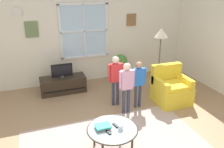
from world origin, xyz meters
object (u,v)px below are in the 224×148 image
Objects in this scene: armchair at (171,89)px; potted_plant_by_window at (121,66)px; remote_near_books at (116,125)px; person_red_shirt at (116,75)px; cup at (121,127)px; person_blue_shirt at (139,79)px; tv_stand at (63,85)px; floor_lamp at (161,40)px; television at (62,70)px; coffee_table at (112,130)px; book_stack at (103,127)px; remote_near_cup at (108,132)px; person_pink_shirt at (127,83)px.

armchair reaches higher than potted_plant_by_window.
person_red_shirt is (0.54, 1.44, 0.27)m from remote_near_books.
potted_plant_by_window reaches higher than cup.
remote_near_books is 1.54m from person_blue_shirt.
floor_lamp reaches higher than tv_stand.
person_red_shirt reaches higher than television.
tv_stand is 2.62m from coffee_table.
book_stack is 3.05m from potted_plant_by_window.
coffee_table is 9.75× the size of cup.
remote_near_cup is at bearing -82.99° from television.
armchair reaches higher than cup.
tv_stand is 0.99× the size of person_pink_shirt.
cup is at bearing -26.57° from coffee_table.
television reaches higher than remote_near_cup.
person_blue_shirt is 1.57m from potted_plant_by_window.
television is 2.56m from floor_lamp.
book_stack is at bearing -150.84° from armchair.
floor_lamp is at bearing 45.98° from cup.
potted_plant_by_window is (-0.65, 1.58, 0.13)m from armchair.
person_pink_shirt reaches higher than person_blue_shirt.
person_blue_shirt is at bearing -147.36° from floor_lamp.
remote_near_cup is (-0.10, -0.08, 0.04)m from coffee_table.
television is at bearing 126.66° from person_pink_shirt.
television is 1.89m from person_pink_shirt.
floor_lamp is (1.96, 1.82, 0.93)m from remote_near_cup.
remote_near_books is at bearing -147.97° from armchair.
remote_near_cup is (-0.22, -0.02, -0.03)m from cup.
person_pink_shirt is (0.09, -0.42, -0.02)m from person_red_shirt.
floor_lamp is (1.79, 1.69, 0.93)m from remote_near_books.
armchair is (2.32, -1.39, 0.12)m from tv_stand.
coffee_table is 0.73× the size of person_pink_shirt.
person_blue_shirt is (1.48, -1.36, 0.48)m from tv_stand.
person_blue_shirt is 0.95× the size of person_pink_shirt.
coffee_table is at bearing -114.28° from potted_plant_by_window.
floor_lamp is (1.16, 0.67, 0.67)m from person_pink_shirt.
floor_lamp reaches higher than remote_near_cup.
coffee_table is 0.15m from cup.
remote_near_books is at bearing -78.81° from television.
armchair is 2.15m from remote_near_books.
television is at bearing 101.19° from remote_near_books.
tv_stand is 8.17× the size of remote_near_cup.
potted_plant_by_window reaches higher than coffee_table.
potted_plant_by_window is at bearing 120.87° from floor_lamp.
tv_stand is 2.56m from book_stack.
remote_near_cup is 1.75m from person_blue_shirt.
armchair is 1.38m from person_red_shirt.
person_pink_shirt is (0.58, 1.13, 0.23)m from cup.
television is 2.58m from remote_near_books.
floor_lamp is at bearing 30.09° from person_pink_shirt.
book_stack is 0.22× the size of person_blue_shirt.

